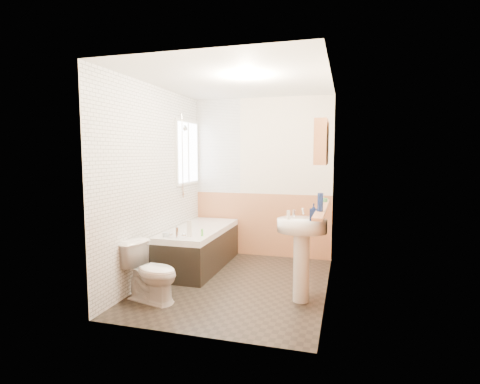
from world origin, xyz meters
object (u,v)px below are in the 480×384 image
(toilet, at_px, (151,272))
(sink, at_px, (302,243))
(pine_shelf, at_px, (322,208))
(medicine_cabinet, at_px, (321,142))
(bathtub, at_px, (199,246))

(toilet, bearing_deg, sink, -60.21)
(pine_shelf, distance_m, medicine_cabinet, 0.74)
(bathtub, bearing_deg, medicine_cabinet, -19.44)
(sink, bearing_deg, bathtub, 142.16)
(toilet, distance_m, pine_shelf, 2.03)
(bathtub, height_order, sink, sink)
(bathtub, xyz_separation_m, pine_shelf, (1.77, -0.69, 0.72))
(toilet, relative_size, sink, 0.64)
(bathtub, relative_size, toilet, 2.44)
(pine_shelf, xyz_separation_m, medicine_cabinet, (-0.03, 0.07, 0.74))
(pine_shelf, relative_size, medicine_cabinet, 2.75)
(pine_shelf, bearing_deg, toilet, -160.63)
(bathtub, height_order, medicine_cabinet, medicine_cabinet)
(bathtub, distance_m, pine_shelf, 2.03)
(toilet, bearing_deg, bathtub, 12.85)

